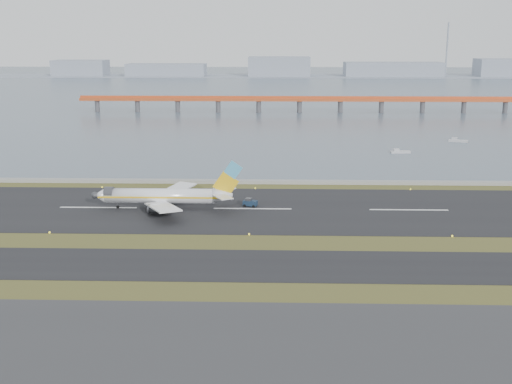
{
  "coord_description": "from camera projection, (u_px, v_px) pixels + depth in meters",
  "views": [
    {
      "loc": [
        5.59,
        -129.18,
        42.85
      ],
      "look_at": [
        1.13,
        22.0,
        6.45
      ],
      "focal_mm": 45.0,
      "sensor_mm": 36.0,
      "label": 1
    }
  ],
  "objects": [
    {
      "name": "ground",
      "position": [
        248.0,
        246.0,
        135.72
      ],
      "size": [
        1000.0,
        1000.0,
        0.0
      ],
      "primitive_type": "plane",
      "color": "#3C4B1A",
      "rests_on": "ground"
    },
    {
      "name": "far_shoreline",
      "position": [
        282.0,
        71.0,
        736.43
      ],
      "size": [
        1400.0,
        80.0,
        60.5
      ],
      "color": "#8A93A3",
      "rests_on": "ground"
    },
    {
      "name": "workboat_near",
      "position": [
        400.0,
        152.0,
        244.77
      ],
      "size": [
        7.6,
        2.91,
        1.81
      ],
      "rotation": [
        0.0,
        0.0,
        0.08
      ],
      "color": "#B5B6BA",
      "rests_on": "ground"
    },
    {
      "name": "red_pier",
      "position": [
        300.0,
        100.0,
        376.4
      ],
      "size": [
        260.0,
        5.0,
        10.2
      ],
      "color": "#BE4B20",
      "rests_on": "ground"
    },
    {
      "name": "taxiway_strip",
      "position": [
        245.0,
        265.0,
        124.05
      ],
      "size": [
        1000.0,
        18.0,
        0.1
      ],
      "primitive_type": "cube",
      "color": "black",
      "rests_on": "ground"
    },
    {
      "name": "seawall",
      "position": [
        256.0,
        182.0,
        193.91
      ],
      "size": [
        1000.0,
        2.5,
        1.0
      ],
      "primitive_type": "cube",
      "color": "gray",
      "rests_on": "ground"
    },
    {
      "name": "bay_water",
      "position": [
        269.0,
        86.0,
        582.76
      ],
      "size": [
        1400.0,
        800.0,
        1.3
      ],
      "primitive_type": "cube",
      "color": "#404D5C",
      "rests_on": "ground"
    },
    {
      "name": "airliner",
      "position": [
        166.0,
        196.0,
        164.1
      ],
      "size": [
        38.52,
        32.89,
        12.8
      ],
      "color": "white",
      "rests_on": "ground"
    },
    {
      "name": "runway_strip",
      "position": [
        253.0,
        209.0,
        164.86
      ],
      "size": [
        1000.0,
        45.0,
        0.1
      ],
      "primitive_type": "cube",
      "color": "black",
      "rests_on": "ground"
    },
    {
      "name": "apron_strip",
      "position": [
        230.0,
        380.0,
        82.26
      ],
      "size": [
        1000.0,
        50.0,
        0.1
      ],
      "primitive_type": "cube",
      "color": "#313134",
      "rests_on": "ground"
    },
    {
      "name": "workboat_far",
      "position": [
        458.0,
        141.0,
        271.03
      ],
      "size": [
        8.0,
        5.08,
        1.86
      ],
      "rotation": [
        0.0,
        0.0,
        -0.38
      ],
      "color": "#B5B6BA",
      "rests_on": "ground"
    },
    {
      "name": "pushback_tug",
      "position": [
        250.0,
        203.0,
        166.96
      ],
      "size": [
        3.94,
        2.89,
        2.26
      ],
      "rotation": [
        0.0,
        0.0,
        -0.28
      ],
      "color": "#16283E",
      "rests_on": "ground"
    }
  ]
}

